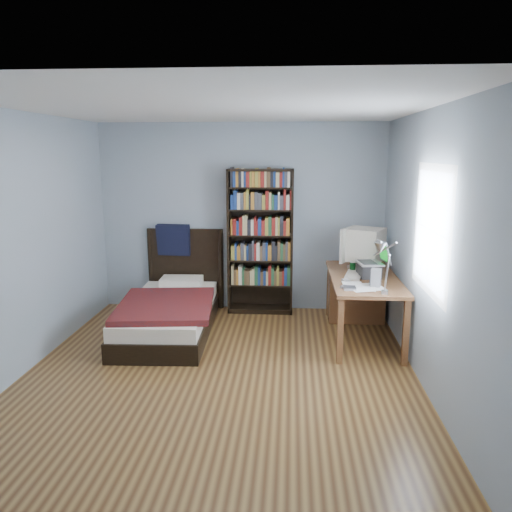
# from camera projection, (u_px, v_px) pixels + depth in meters

# --- Properties ---
(room) EXTENTS (4.20, 4.24, 2.50)m
(room) POSITION_uv_depth(u_px,v_px,m) (222.00, 246.00, 4.64)
(room) COLOR #523118
(room) RESTS_ON ground
(desk) EXTENTS (0.75, 1.65, 0.73)m
(desk) POSITION_uv_depth(u_px,v_px,m) (358.00, 291.00, 6.19)
(desk) COLOR brown
(desk) RESTS_ON floor
(crt_monitor) EXTENTS (0.59, 0.54, 0.50)m
(crt_monitor) POSITION_uv_depth(u_px,v_px,m) (363.00, 245.00, 6.04)
(crt_monitor) COLOR beige
(crt_monitor) RESTS_ON desk
(laptop) EXTENTS (0.37, 0.37, 0.41)m
(laptop) POSITION_uv_depth(u_px,v_px,m) (371.00, 267.00, 5.62)
(laptop) COLOR #2D2D30
(laptop) RESTS_ON desk
(desk_lamp) EXTENTS (0.23, 0.51, 0.61)m
(desk_lamp) POSITION_uv_depth(u_px,v_px,m) (381.00, 253.00, 4.52)
(desk_lamp) COLOR #99999E
(desk_lamp) RESTS_ON desk
(keyboard) EXTENTS (0.26, 0.45, 0.04)m
(keyboard) POSITION_uv_depth(u_px,v_px,m) (354.00, 275.00, 5.66)
(keyboard) COLOR #B6AB98
(keyboard) RESTS_ON desk
(speaker) EXTENTS (0.12, 0.12, 0.19)m
(speaker) POSITION_uv_depth(u_px,v_px,m) (376.00, 278.00, 5.22)
(speaker) COLOR gray
(speaker) RESTS_ON desk
(soda_can) EXTENTS (0.07, 0.07, 0.12)m
(soda_can) POSITION_uv_depth(u_px,v_px,m) (353.00, 267.00, 5.85)
(soda_can) COLOR #07330B
(soda_can) RESTS_ON desk
(mouse) EXTENTS (0.06, 0.10, 0.03)m
(mouse) POSITION_uv_depth(u_px,v_px,m) (358.00, 269.00, 5.95)
(mouse) COLOR silver
(mouse) RESTS_ON desk
(phone_silver) EXTENTS (0.09, 0.12, 0.02)m
(phone_silver) POSITION_uv_depth(u_px,v_px,m) (346.00, 281.00, 5.44)
(phone_silver) COLOR silver
(phone_silver) RESTS_ON desk
(phone_grey) EXTENTS (0.09, 0.11, 0.02)m
(phone_grey) POSITION_uv_depth(u_px,v_px,m) (344.00, 286.00, 5.20)
(phone_grey) COLOR gray
(phone_grey) RESTS_ON desk
(external_drive) EXTENTS (0.12, 0.12, 0.03)m
(external_drive) POSITION_uv_depth(u_px,v_px,m) (350.00, 288.00, 5.12)
(external_drive) COLOR gray
(external_drive) RESTS_ON desk
(bookshelf) EXTENTS (0.86, 0.30, 1.91)m
(bookshelf) POSITION_uv_depth(u_px,v_px,m) (260.00, 242.00, 6.58)
(bookshelf) COLOR black
(bookshelf) RESTS_ON floor
(bed) EXTENTS (1.17, 2.08, 1.16)m
(bed) POSITION_uv_depth(u_px,v_px,m) (171.00, 309.00, 6.01)
(bed) COLOR black
(bed) RESTS_ON floor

